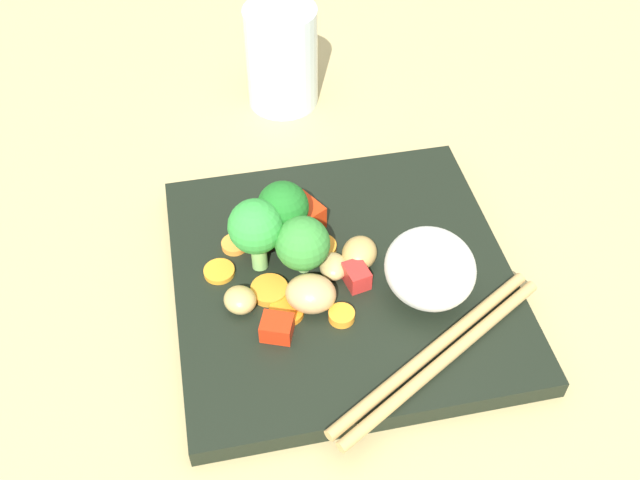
% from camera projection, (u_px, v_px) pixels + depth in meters
% --- Properties ---
extents(ground_plane, '(1.10, 1.10, 0.02)m').
position_uv_depth(ground_plane, '(342.00, 293.00, 0.61)').
color(ground_plane, tan).
extents(square_plate, '(0.28, 0.28, 0.02)m').
position_uv_depth(square_plate, '(342.00, 278.00, 0.59)').
color(square_plate, black).
rests_on(square_plate, ground_plane).
extents(rice_mound, '(0.09, 0.10, 0.06)m').
position_uv_depth(rice_mound, '(430.00, 269.00, 0.55)').
color(rice_mound, white).
rests_on(rice_mound, square_plate).
extents(broccoli_floret_0, '(0.04, 0.04, 0.06)m').
position_uv_depth(broccoli_floret_0, '(256.00, 228.00, 0.56)').
color(broccoli_floret_0, '#78AF58').
rests_on(broccoli_floret_0, square_plate).
extents(broccoli_floret_1, '(0.04, 0.04, 0.06)m').
position_uv_depth(broccoli_floret_1, '(283.00, 208.00, 0.58)').
color(broccoli_floret_1, '#6DAF55').
rests_on(broccoli_floret_1, square_plate).
extents(broccoli_floret_2, '(0.04, 0.04, 0.06)m').
position_uv_depth(broccoli_floret_2, '(303.00, 244.00, 0.56)').
color(broccoli_floret_2, '#7DB660').
rests_on(broccoli_floret_2, square_plate).
extents(carrot_slice_0, '(0.04, 0.04, 0.01)m').
position_uv_depth(carrot_slice_0, '(269.00, 290.00, 0.57)').
color(carrot_slice_0, orange).
rests_on(carrot_slice_0, square_plate).
extents(carrot_slice_1, '(0.03, 0.03, 0.01)m').
position_uv_depth(carrot_slice_1, '(321.00, 247.00, 0.60)').
color(carrot_slice_1, orange).
rests_on(carrot_slice_1, square_plate).
extents(carrot_slice_2, '(0.03, 0.03, 0.01)m').
position_uv_depth(carrot_slice_2, '(235.00, 245.00, 0.60)').
color(carrot_slice_2, orange).
rests_on(carrot_slice_2, square_plate).
extents(carrot_slice_3, '(0.04, 0.04, 0.01)m').
position_uv_depth(carrot_slice_3, '(287.00, 311.00, 0.56)').
color(carrot_slice_3, orange).
rests_on(carrot_slice_3, square_plate).
extents(carrot_slice_4, '(0.03, 0.03, 0.01)m').
position_uv_depth(carrot_slice_4, '(342.00, 315.00, 0.55)').
color(carrot_slice_4, orange).
rests_on(carrot_slice_4, square_plate).
extents(carrot_slice_5, '(0.03, 0.03, 0.00)m').
position_uv_depth(carrot_slice_5, '(219.00, 271.00, 0.58)').
color(carrot_slice_5, orange).
rests_on(carrot_slice_5, square_plate).
extents(pepper_chunk_0, '(0.03, 0.03, 0.02)m').
position_uv_depth(pepper_chunk_0, '(277.00, 328.00, 0.54)').
color(pepper_chunk_0, red).
rests_on(pepper_chunk_0, square_plate).
extents(pepper_chunk_1, '(0.04, 0.04, 0.02)m').
position_uv_depth(pepper_chunk_1, '(302.00, 216.00, 0.61)').
color(pepper_chunk_1, red).
rests_on(pepper_chunk_1, square_plate).
extents(pepper_chunk_2, '(0.02, 0.03, 0.02)m').
position_uv_depth(pepper_chunk_2, '(356.00, 276.00, 0.57)').
color(pepper_chunk_2, red).
rests_on(pepper_chunk_2, square_plate).
extents(pepper_chunk_3, '(0.03, 0.03, 0.02)m').
position_uv_depth(pepper_chunk_3, '(259.00, 234.00, 0.60)').
color(pepper_chunk_3, red).
rests_on(pepper_chunk_3, square_plate).
extents(chicken_piece_0, '(0.05, 0.04, 0.03)m').
position_uv_depth(chicken_piece_0, '(311.00, 294.00, 0.55)').
color(chicken_piece_0, tan).
rests_on(chicken_piece_0, square_plate).
extents(chicken_piece_1, '(0.02, 0.03, 0.02)m').
position_uv_depth(chicken_piece_1, '(333.00, 264.00, 0.58)').
color(chicken_piece_1, tan).
rests_on(chicken_piece_1, square_plate).
extents(chicken_piece_3, '(0.04, 0.04, 0.02)m').
position_uv_depth(chicken_piece_3, '(360.00, 253.00, 0.59)').
color(chicken_piece_3, tan).
rests_on(chicken_piece_3, square_plate).
extents(chicken_piece_4, '(0.04, 0.04, 0.02)m').
position_uv_depth(chicken_piece_4, '(240.00, 300.00, 0.56)').
color(chicken_piece_4, tan).
rests_on(chicken_piece_4, square_plate).
extents(chopstick_pair, '(0.18, 0.13, 0.01)m').
position_uv_depth(chopstick_pair, '(439.00, 355.00, 0.53)').
color(chopstick_pair, tan).
rests_on(chopstick_pair, square_plate).
extents(drinking_glass, '(0.07, 0.07, 0.11)m').
position_uv_depth(drinking_glass, '(282.00, 57.00, 0.73)').
color(drinking_glass, silver).
rests_on(drinking_glass, ground_plane).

